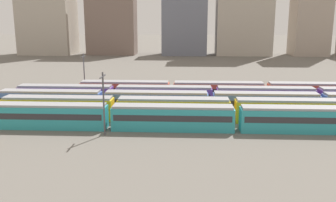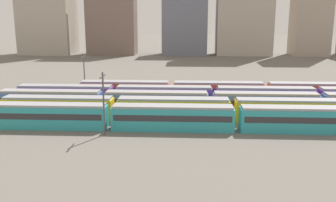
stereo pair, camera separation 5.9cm
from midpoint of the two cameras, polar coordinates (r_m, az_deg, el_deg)
ground_plane at (r=67.36m, az=-9.41°, el=-1.58°), size 600.00×600.00×0.00m
train_track_0 at (r=55.74m, az=10.46°, el=-2.60°), size 74.70×3.06×3.75m
train_track_1 at (r=60.72m, az=9.76°, el=-1.31°), size 74.70×3.06×3.75m
train_track_2 at (r=69.25m, az=22.28°, el=-0.36°), size 112.50×3.06×3.75m
train_track_3 at (r=71.90m, az=14.58°, el=0.64°), size 93.60×3.06×3.75m
train_track_4 at (r=75.78m, az=7.66°, el=1.54°), size 55.80×3.06×3.75m
catenary_pole_0 at (r=52.93m, az=-9.83°, el=0.11°), size 0.24×3.20×9.01m
catenary_pole_1 at (r=80.83m, az=-12.69°, el=4.28°), size 0.24×3.20×9.00m
distant_building_1 at (r=171.67m, az=-8.64°, el=13.10°), size 21.27×12.19×36.25m
distant_building_2 at (r=168.30m, az=2.52°, el=11.37°), size 19.46×14.15×25.25m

